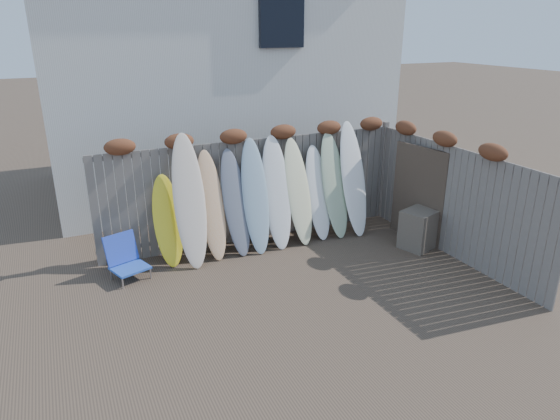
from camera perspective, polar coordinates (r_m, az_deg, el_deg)
name	(u,v)px	position (r m, az deg, el deg)	size (l,w,h in m)	color
ground	(311,293)	(8.07, 3.61, -9.40)	(80.00, 80.00, 0.00)	#493A2D
back_fence	(257,181)	(9.62, -2.65, 3.33)	(6.05, 0.28, 2.24)	slate
right_fence	(454,195)	(9.46, 19.24, 1.63)	(0.28, 4.40, 2.24)	slate
house	(210,59)	(13.24, -7.96, 16.74)	(8.50, 5.50, 6.33)	silver
beach_chair	(125,258)	(8.77, -17.25, -5.28)	(0.71, 0.74, 0.73)	blue
wooden_crate	(419,229)	(9.82, 15.60, -2.11)	(0.64, 0.53, 0.74)	brown
lattice_panel	(418,194)	(10.03, 15.52, 1.79)	(0.05, 1.24, 1.86)	brown
surfboard_0	(168,221)	(8.92, -12.71, -1.23)	(0.49, 0.07, 1.64)	yellow
surfboard_1	(189,201)	(8.77, -10.31, 0.98)	(0.55, 0.07, 2.37)	beige
surfboard_2	(212,206)	(9.01, -7.82, 0.51)	(0.46, 0.07, 2.01)	#FFC878
surfboard_3	(236,203)	(9.12, -5.10, 0.81)	(0.47, 0.07, 1.99)	slate
surfboard_4	(255,196)	(9.20, -2.83, 1.56)	(0.48, 0.07, 2.16)	#97B5CD
surfboard_5	(277,193)	(9.38, -0.39, 1.98)	(0.52, 0.07, 2.16)	white
surfboard_6	(298,192)	(9.56, 2.11, 2.08)	(0.50, 0.07, 2.08)	#F6F6C2
surfboard_7	(318,193)	(9.83, 4.35, 1.97)	(0.47, 0.07, 1.88)	white
surfboard_8	(334,185)	(9.93, 6.23, 2.81)	(0.52, 0.07, 2.13)	#B1C8A2
surfboard_9	(353,179)	(10.08, 8.39, 3.51)	(0.52, 0.07, 2.32)	white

